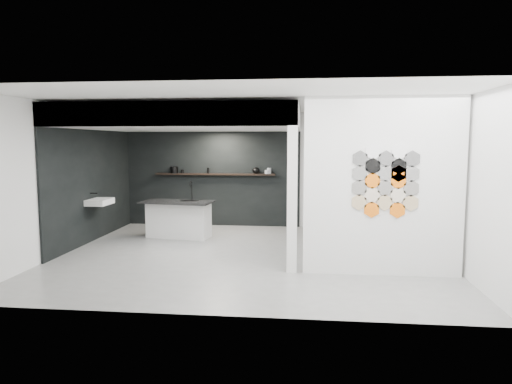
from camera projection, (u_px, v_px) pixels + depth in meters
The scene contains 17 objects.
floor at pixel (249, 255), 8.48m from camera, with size 7.00×6.00×0.01m, color slate.
partition_panel at pixel (383, 187), 7.10m from camera, with size 2.45×0.15×2.80m, color silver.
bay_clad_back at pixel (212, 179), 11.42m from camera, with size 4.40×0.04×2.35m, color black.
bay_clad_left at pixel (93, 185), 9.70m from camera, with size 0.04×4.00×2.35m, color black.
bulkhead at pixel (192, 120), 9.33m from camera, with size 4.40×4.00×0.40m, color silver.
corner_column at pixel (292, 200), 7.27m from camera, with size 0.16×0.16×2.35m, color silver.
fascia_beam at pixel (163, 114), 7.43m from camera, with size 4.40×0.16×0.40m, color silver.
wall_basin at pixel (100, 202), 9.52m from camera, with size 0.40×0.60×0.12m, color silver.
display_shelf at pixel (215, 174), 11.29m from camera, with size 3.00×0.15×0.04m, color black.
kitchen_island at pixel (179, 219), 10.01m from camera, with size 1.62×0.89×1.24m.
stockpot at pixel (174, 170), 11.39m from camera, with size 0.20×0.20×0.16m, color black.
kettle at pixel (256, 170), 11.18m from camera, with size 0.19×0.19×0.16m, color black.
glass_bowl at pixel (267, 172), 11.15m from camera, with size 0.13×0.13×0.09m, color gray.
glass_vase at pixel (269, 171), 11.14m from camera, with size 0.10×0.10×0.15m, color gray.
bottle_dark at pixel (208, 170), 11.30m from camera, with size 0.05×0.05×0.14m, color black.
utensil_cup at pixel (182, 171), 11.37m from camera, with size 0.07×0.07×0.09m, color black.
hex_tile_cluster at pixel (386, 180), 7.00m from camera, with size 1.04×0.02×1.16m.
Camera 1 is at (1.01, -8.24, 2.09)m, focal length 32.00 mm.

